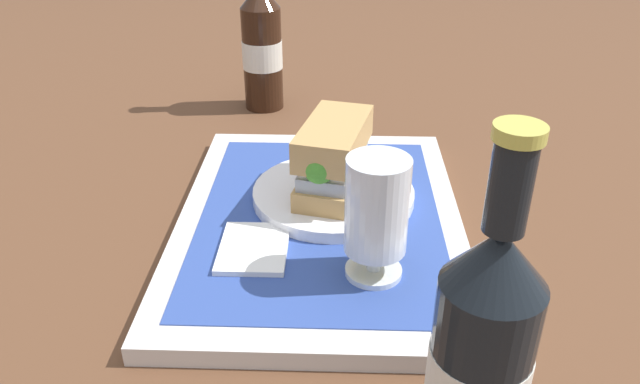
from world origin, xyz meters
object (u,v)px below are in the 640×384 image
Objects in this scene: beer_bottle at (480,361)px; second_bottle at (262,46)px; plate at (333,194)px; sandwich at (333,157)px; beer_glass at (377,212)px.

beer_bottle is 0.72m from second_bottle.
second_bottle is at bearing -162.39° from beer_bottle.
sandwich is at bearing -13.28° from plate.
beer_bottle is (0.34, 0.10, 0.08)m from plate.
sandwich is (0.00, -0.00, 0.05)m from plate.
beer_bottle is at bearing 15.59° from beer_glass.
beer_bottle is 1.00× the size of second_bottle.
sandwich is at bearing -163.18° from beer_glass.
beer_glass is at bearing 30.10° from sandwich.
sandwich is 0.53× the size of beer_bottle.
plate is at bearing 19.34° from second_bottle.
sandwich is at bearing -163.90° from beer_bottle.
beer_bottle is (0.20, 0.06, 0.01)m from beer_glass.
sandwich is 0.35m from beer_bottle.
second_bottle is at bearing -161.58° from beer_glass.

